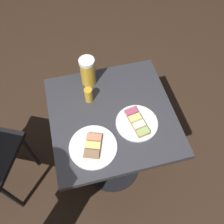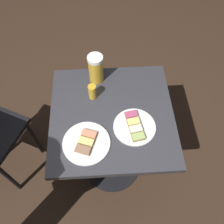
{
  "view_description": "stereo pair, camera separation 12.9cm",
  "coord_description": "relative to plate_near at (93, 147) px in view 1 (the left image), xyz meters",
  "views": [
    {
      "loc": [
        0.67,
        -0.17,
        1.88
      ],
      "look_at": [
        0.0,
        0.0,
        0.79
      ],
      "focal_mm": 39.11,
      "sensor_mm": 36.0,
      "label": 1
    },
    {
      "loc": [
        0.69,
        -0.04,
        1.88
      ],
      "look_at": [
        0.0,
        0.0,
        0.79
      ],
      "focal_mm": 39.11,
      "sensor_mm": 36.0,
      "label": 2
    }
  ],
  "objects": [
    {
      "name": "ground_plane",
      "position": [
        -0.16,
        0.14,
        -0.78
      ],
      "size": [
        6.0,
        6.0,
        0.0
      ],
      "primitive_type": "plane",
      "color": "#382619"
    },
    {
      "name": "cafe_table",
      "position": [
        -0.16,
        0.14,
        -0.2
      ],
      "size": [
        0.66,
        0.66,
        0.77
      ],
      "color": "black",
      "rests_on": "ground_plane"
    },
    {
      "name": "beer_glass_small",
      "position": [
        -0.29,
        0.04,
        0.04
      ],
      "size": [
        0.04,
        0.04,
        0.09
      ],
      "primitive_type": "cylinder",
      "color": "gold",
      "rests_on": "cafe_table"
    },
    {
      "name": "plate_far",
      "position": [
        -0.08,
        0.25,
        0.0
      ],
      "size": [
        0.22,
        0.22,
        0.03
      ],
      "color": "white",
      "rests_on": "cafe_table"
    },
    {
      "name": "beer_mug",
      "position": [
        -0.42,
        0.06,
        0.08
      ],
      "size": [
        0.15,
        0.09,
        0.18
      ],
      "color": "gold",
      "rests_on": "cafe_table"
    },
    {
      "name": "plate_near",
      "position": [
        0.0,
        0.0,
        0.0
      ],
      "size": [
        0.24,
        0.24,
        0.03
      ],
      "color": "white",
      "rests_on": "cafe_table"
    }
  ]
}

